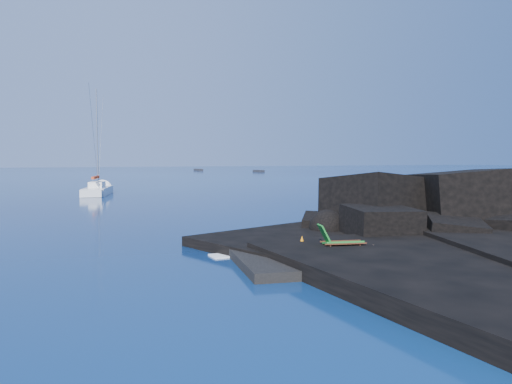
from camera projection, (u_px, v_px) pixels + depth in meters
ground at (237, 271)px, 17.96m from camera, size 400.00×400.00×0.00m
headland at (465, 239)px, 25.12m from camera, size 24.00×24.00×3.60m
beach at (340, 260)px, 19.93m from camera, size 9.08×6.86×0.70m
surf_foam at (304, 241)px, 24.33m from camera, size 10.00×8.00×0.06m
sailboat at (98, 195)px, 54.79m from camera, size 4.44×11.37×11.67m
deck_chair at (343, 237)px, 19.75m from camera, size 1.87×1.05×1.21m
towel at (367, 253)px, 19.45m from camera, size 2.13×1.69×0.05m
sunbather at (367, 249)px, 19.44m from camera, size 1.82×1.22×0.24m
marker_cone at (302, 242)px, 20.62m from camera, size 0.44×0.44×0.50m
distant_boat_a at (198, 171)px, 151.77m from camera, size 2.09×4.49×0.58m
distant_boat_b at (259, 172)px, 138.16m from camera, size 2.20×4.39×0.56m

